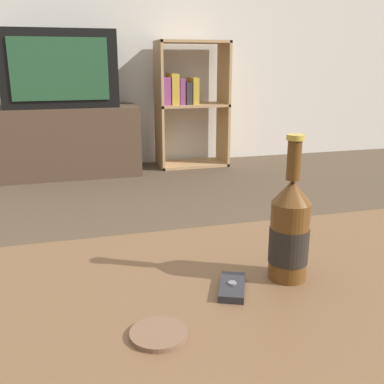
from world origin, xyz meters
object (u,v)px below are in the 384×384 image
Objects in this scene: tv_stand at (66,141)px; cell_phone at (232,287)px; bookshelf at (187,100)px; television at (60,69)px; beer_bottle at (289,231)px.

tv_stand is 9.79× the size of cell_phone.
bookshelf reaches higher than tv_stand.
bookshelf is at bearing 100.01° from cell_phone.
tv_stand is 1.37× the size of television.
beer_bottle is 0.15m from cell_phone.
tv_stand is 2.77m from beer_bottle.
television is at bearing -175.52° from bookshelf.
beer_bottle is 2.58× the size of cell_phone.
tv_stand is at bearing 98.48° from beer_bottle.
television is (0.00, -0.00, 0.52)m from tv_stand.
bookshelf is at bearing 4.25° from tv_stand.
tv_stand reaches higher than cell_phone.
beer_bottle reaches higher than cell_phone.
television is 2.77× the size of beer_bottle.
bookshelf reaches higher than beer_bottle.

